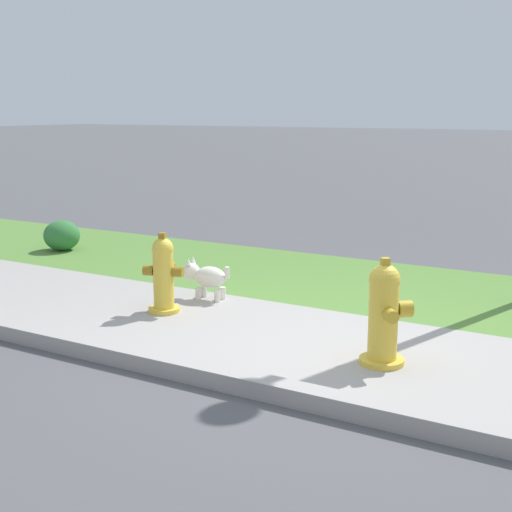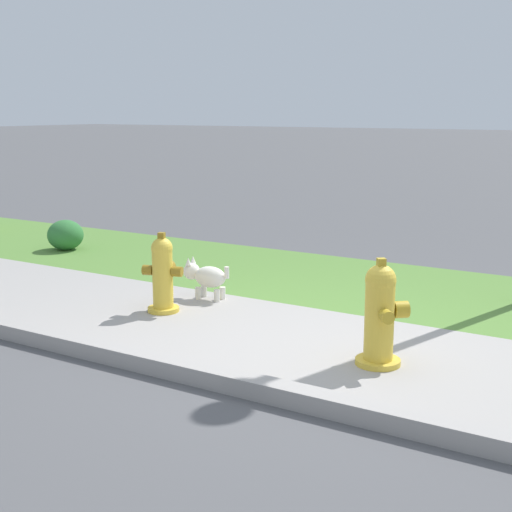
% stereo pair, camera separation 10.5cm
% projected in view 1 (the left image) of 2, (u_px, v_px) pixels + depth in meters
% --- Properties ---
extents(ground_plane, '(120.00, 120.00, 0.00)m').
position_uv_depth(ground_plane, '(318.00, 347.00, 5.41)').
color(ground_plane, '#515154').
extents(sidewalk_pavement, '(18.00, 1.89, 0.01)m').
position_uv_depth(sidewalk_pavement, '(318.00, 347.00, 5.41)').
color(sidewalk_pavement, '#9E9993').
rests_on(sidewalk_pavement, ground).
extents(grass_verge, '(18.00, 2.25, 0.01)m').
position_uv_depth(grass_verge, '(407.00, 289.00, 7.16)').
color(grass_verge, '#568438').
rests_on(grass_verge, ground).
extents(street_curb, '(18.00, 0.16, 0.12)m').
position_uv_depth(street_curb, '(248.00, 384.00, 4.53)').
color(street_curb, '#9E9993').
rests_on(street_curb, ground).
extents(fire_hydrant_across_street, '(0.35, 0.35, 0.78)m').
position_uv_depth(fire_hydrant_across_street, '(384.00, 314.00, 4.97)').
color(fire_hydrant_across_street, gold).
rests_on(fire_hydrant_across_street, ground).
extents(fire_hydrant_by_grass_verge, '(0.37, 0.34, 0.72)m').
position_uv_depth(fire_hydrant_by_grass_verge, '(164.00, 275.00, 6.27)').
color(fire_hydrant_by_grass_verge, gold).
rests_on(fire_hydrant_by_grass_verge, ground).
extents(small_white_dog, '(0.49, 0.23, 0.40)m').
position_uv_depth(small_white_dog, '(206.00, 277.00, 6.72)').
color(small_white_dog, silver).
rests_on(small_white_dog, ground).
extents(shrub_bush_near_lamp, '(0.46, 0.46, 0.39)m').
position_uv_depth(shrub_bush_near_lamp, '(62.00, 235.00, 9.09)').
color(shrub_bush_near_lamp, '#337538').
rests_on(shrub_bush_near_lamp, ground).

